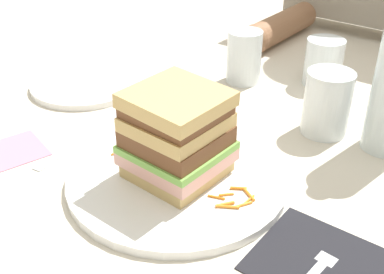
% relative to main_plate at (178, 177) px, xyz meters
% --- Properties ---
extents(ground_plane, '(3.00, 3.00, 0.00)m').
position_rel_main_plate_xyz_m(ground_plane, '(-0.01, 0.01, -0.01)').
color(ground_plane, beige).
extents(main_plate, '(0.28, 0.28, 0.01)m').
position_rel_main_plate_xyz_m(main_plate, '(0.00, 0.00, 0.00)').
color(main_plate, white).
rests_on(main_plate, ground_plane).
extents(sandwich, '(0.12, 0.12, 0.12)m').
position_rel_main_plate_xyz_m(sandwich, '(0.00, -0.00, 0.06)').
color(sandwich, tan).
rests_on(sandwich, main_plate).
extents(carrot_shred_0, '(0.01, 0.02, 0.00)m').
position_rel_main_plate_xyz_m(carrot_shred_0, '(-0.09, 0.00, 0.01)').
color(carrot_shred_0, orange).
rests_on(carrot_shred_0, main_plate).
extents(carrot_shred_1, '(0.02, 0.02, 0.00)m').
position_rel_main_plate_xyz_m(carrot_shred_1, '(-0.08, 0.00, 0.01)').
color(carrot_shred_1, orange).
rests_on(carrot_shred_1, main_plate).
extents(carrot_shred_2, '(0.02, 0.00, 0.00)m').
position_rel_main_plate_xyz_m(carrot_shred_2, '(-0.07, 0.02, 0.01)').
color(carrot_shred_2, orange).
rests_on(carrot_shred_2, main_plate).
extents(carrot_shred_3, '(0.02, 0.02, 0.00)m').
position_rel_main_plate_xyz_m(carrot_shred_3, '(-0.11, -0.00, 0.01)').
color(carrot_shred_3, orange).
rests_on(carrot_shred_3, main_plate).
extents(carrot_shred_4, '(0.01, 0.03, 0.00)m').
position_rel_main_plate_xyz_m(carrot_shred_4, '(-0.09, -0.01, 0.01)').
color(carrot_shred_4, orange).
rests_on(carrot_shred_4, main_plate).
extents(carrot_shred_5, '(0.02, 0.02, 0.00)m').
position_rel_main_plate_xyz_m(carrot_shred_5, '(0.10, 0.02, 0.01)').
color(carrot_shred_5, orange).
rests_on(carrot_shred_5, main_plate).
extents(carrot_shred_6, '(0.00, 0.02, 0.00)m').
position_rel_main_plate_xyz_m(carrot_shred_6, '(0.10, 0.01, 0.01)').
color(carrot_shred_6, orange).
rests_on(carrot_shred_6, main_plate).
extents(carrot_shred_7, '(0.02, 0.02, 0.00)m').
position_rel_main_plate_xyz_m(carrot_shred_7, '(0.09, -0.02, 0.01)').
color(carrot_shred_7, orange).
rests_on(carrot_shred_7, main_plate).
extents(carrot_shred_8, '(0.01, 0.02, 0.00)m').
position_rel_main_plate_xyz_m(carrot_shred_8, '(0.10, -0.00, 0.01)').
color(carrot_shred_8, orange).
rests_on(carrot_shred_8, main_plate).
extents(carrot_shred_9, '(0.02, 0.01, 0.00)m').
position_rel_main_plate_xyz_m(carrot_shred_9, '(0.07, -0.01, 0.01)').
color(carrot_shred_9, orange).
rests_on(carrot_shred_9, main_plate).
extents(carrot_shred_10, '(0.02, 0.01, 0.00)m').
position_rel_main_plate_xyz_m(carrot_shred_10, '(0.08, 0.02, 0.01)').
color(carrot_shred_10, orange).
rests_on(carrot_shred_10, main_plate).
extents(carrot_shred_11, '(0.02, 0.02, 0.00)m').
position_rel_main_plate_xyz_m(carrot_shred_11, '(0.09, -0.02, 0.01)').
color(carrot_shred_11, orange).
rests_on(carrot_shred_11, main_plate).
extents(carrot_shred_12, '(0.01, 0.02, 0.00)m').
position_rel_main_plate_xyz_m(carrot_shred_12, '(0.08, 0.00, 0.01)').
color(carrot_shred_12, orange).
rests_on(carrot_shred_12, main_plate).
extents(napkin_dark, '(0.14, 0.12, 0.00)m').
position_rel_main_plate_xyz_m(napkin_dark, '(0.21, -0.02, -0.00)').
color(napkin_dark, black).
rests_on(napkin_dark, ground_plane).
extents(fork, '(0.02, 0.17, 0.00)m').
position_rel_main_plate_xyz_m(fork, '(0.21, -0.04, -0.00)').
color(fork, silver).
rests_on(fork, napkin_dark).
extents(knife, '(0.04, 0.20, 0.00)m').
position_rel_main_plate_xyz_m(knife, '(-0.18, -0.01, -0.00)').
color(knife, silver).
rests_on(knife, ground_plane).
extents(juice_glass, '(0.07, 0.07, 0.10)m').
position_rel_main_plate_xyz_m(juice_glass, '(0.09, 0.23, 0.04)').
color(juice_glass, white).
rests_on(juice_glass, ground_plane).
extents(empty_tumbler_0, '(0.06, 0.06, 0.09)m').
position_rel_main_plate_xyz_m(empty_tumbler_0, '(-0.11, 0.31, 0.04)').
color(empty_tumbler_0, silver).
rests_on(empty_tumbler_0, ground_plane).
extents(empty_tumbler_1, '(0.07, 0.07, 0.08)m').
position_rel_main_plate_xyz_m(empty_tumbler_1, '(0.01, 0.39, 0.04)').
color(empty_tumbler_1, silver).
rests_on(empty_tumbler_1, ground_plane).
extents(side_plate, '(0.20, 0.20, 0.01)m').
position_rel_main_plate_xyz_m(side_plate, '(-0.31, 0.12, -0.00)').
color(side_plate, white).
rests_on(side_plate, ground_plane).
extents(napkin_pink, '(0.11, 0.12, 0.00)m').
position_rel_main_plate_xyz_m(napkin_pink, '(-0.23, -0.10, -0.00)').
color(napkin_pink, pink).
rests_on(napkin_pink, ground_plane).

